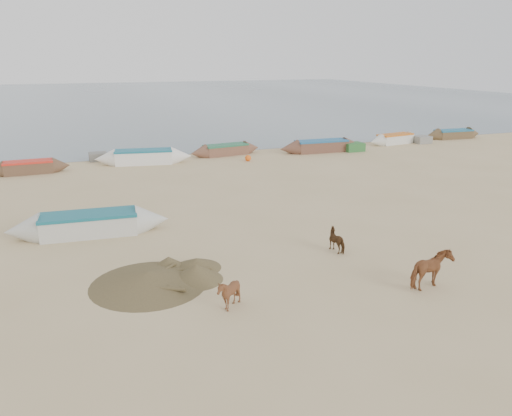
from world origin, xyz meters
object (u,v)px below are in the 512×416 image
(near_canoe, at_px, (89,224))
(calf_right, at_px, (338,240))
(calf_front, at_px, (229,293))
(cow_adult, at_px, (431,270))

(near_canoe, bearing_deg, calf_right, -26.64)
(calf_right, height_order, near_canoe, near_canoe)
(near_canoe, bearing_deg, calf_front, -62.70)
(calf_front, distance_m, calf_right, 5.95)
(calf_front, xyz_separation_m, near_canoe, (-3.38, 8.05, -0.03))
(cow_adult, relative_size, near_canoe, 0.23)
(calf_right, bearing_deg, calf_front, 85.40)
(cow_adult, relative_size, calf_right, 1.71)
(calf_front, xyz_separation_m, calf_right, (5.23, 2.84, -0.06))
(cow_adult, bearing_deg, calf_front, 67.98)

